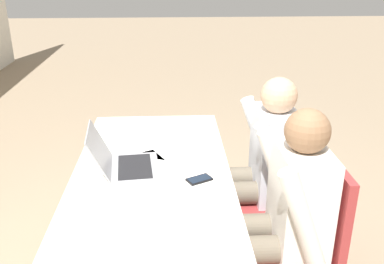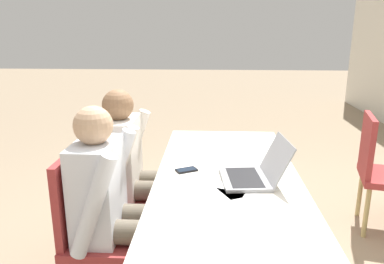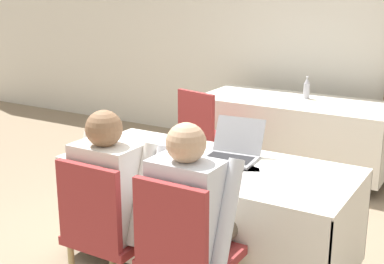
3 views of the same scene
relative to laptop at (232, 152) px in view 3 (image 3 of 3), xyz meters
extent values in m
cube|color=silver|center=(-0.09, 2.65, 0.58)|extent=(12.00, 0.06, 2.70)
cube|color=white|center=(-0.09, -0.14, -0.06)|extent=(1.83, 0.82, 0.02)
cube|color=white|center=(-0.09, -0.55, -0.36)|extent=(1.83, 0.01, 0.59)
cube|color=white|center=(-0.09, 0.26, -0.36)|extent=(1.83, 0.01, 0.59)
cube|color=white|center=(-1.00, -0.14, -0.36)|extent=(0.01, 0.82, 0.59)
cube|color=white|center=(0.82, -0.14, -0.36)|extent=(0.01, 0.82, 0.59)
cylinder|color=#333333|center=(-0.09, -0.14, -0.71)|extent=(0.06, 0.06, 0.11)
cube|color=white|center=(-0.27, 1.91, -0.06)|extent=(1.83, 0.82, 0.02)
cube|color=white|center=(-0.27, 1.50, -0.36)|extent=(1.83, 0.01, 0.59)
cube|color=white|center=(-0.27, 2.31, -0.36)|extent=(1.83, 0.01, 0.59)
cube|color=white|center=(-1.19, 1.91, -0.36)|extent=(0.01, 0.82, 0.59)
cylinder|color=#333333|center=(-0.27, 1.91, -0.71)|extent=(0.06, 0.06, 0.11)
cube|color=#99999E|center=(0.01, -0.05, -0.04)|extent=(0.35, 0.28, 0.02)
cube|color=black|center=(0.01, -0.05, -0.03)|extent=(0.31, 0.20, 0.00)
cube|color=#99999E|center=(-0.01, 0.12, 0.08)|extent=(0.34, 0.14, 0.22)
cube|color=black|center=(-0.01, 0.12, 0.08)|extent=(0.30, 0.12, 0.19)
cube|color=black|center=(-0.13, -0.38, -0.04)|extent=(0.12, 0.14, 0.01)
cube|color=#192333|center=(-0.13, -0.38, -0.04)|extent=(0.10, 0.13, 0.00)
cube|color=white|center=(0.09, -0.05, -0.05)|extent=(0.32, 0.36, 0.00)
cube|color=white|center=(0.53, -0.15, -0.05)|extent=(0.28, 0.34, 0.00)
cube|color=white|center=(0.21, -0.23, -0.05)|extent=(0.30, 0.35, 0.00)
cylinder|color=#B7B7C1|center=(-0.21, 2.03, 0.03)|extent=(0.06, 0.06, 0.15)
cone|color=#B7B7C1|center=(-0.21, 2.03, 0.13)|extent=(0.05, 0.05, 0.06)
cylinder|color=silver|center=(-0.21, 2.03, 0.17)|extent=(0.02, 0.02, 0.01)
cylinder|color=tan|center=(-0.52, -0.61, -0.56)|extent=(0.04, 0.04, 0.41)
cube|color=#9E3333|center=(-0.35, -0.78, -0.33)|extent=(0.44, 0.44, 0.05)
cube|color=#9E3333|center=(-0.35, -0.98, -0.08)|extent=(0.40, 0.04, 0.45)
cube|color=#9E3333|center=(0.16, -0.78, -0.33)|extent=(0.44, 0.44, 0.05)
cube|color=#9E3333|center=(0.16, -0.98, -0.08)|extent=(0.40, 0.04, 0.45)
cylinder|color=tan|center=(-0.57, 1.28, -0.56)|extent=(0.04, 0.04, 0.41)
cylinder|color=tan|center=(-0.91, 1.36, -0.56)|extent=(0.04, 0.04, 0.41)
cylinder|color=tan|center=(-0.65, 0.93, -0.56)|extent=(0.04, 0.04, 0.41)
cylinder|color=tan|center=(-0.99, 1.01, -0.56)|extent=(0.04, 0.04, 0.41)
cube|color=#9E3333|center=(-0.78, 1.14, -0.33)|extent=(0.53, 0.53, 0.05)
cube|color=#9E3333|center=(-0.83, 0.95, -0.08)|extent=(0.40, 0.13, 0.45)
cylinder|color=#665B4C|center=(-0.26, -0.65, -0.24)|extent=(0.13, 0.42, 0.13)
cylinder|color=#665B4C|center=(-0.44, -0.65, -0.24)|extent=(0.13, 0.42, 0.13)
cylinder|color=#665B4C|center=(-0.26, -0.47, -0.54)|extent=(0.10, 0.10, 0.46)
cylinder|color=#665B4C|center=(-0.44, -0.47, -0.54)|extent=(0.10, 0.10, 0.46)
cube|color=silver|center=(-0.35, -0.83, -0.05)|extent=(0.36, 0.22, 0.52)
cylinder|color=silver|center=(-0.14, -0.79, -0.04)|extent=(0.08, 0.26, 0.54)
cylinder|color=silver|center=(-0.56, -0.79, -0.04)|extent=(0.08, 0.26, 0.54)
sphere|color=#8C6647|center=(-0.35, -0.83, 0.30)|extent=(0.20, 0.20, 0.20)
cylinder|color=#665B4C|center=(0.25, -0.65, -0.24)|extent=(0.13, 0.42, 0.13)
cylinder|color=#665B4C|center=(0.07, -0.65, -0.24)|extent=(0.13, 0.42, 0.13)
cylinder|color=#665B4C|center=(0.07, -0.47, -0.54)|extent=(0.10, 0.10, 0.46)
cube|color=silver|center=(0.16, -0.83, -0.05)|extent=(0.36, 0.22, 0.52)
cylinder|color=silver|center=(0.37, -0.79, -0.04)|extent=(0.08, 0.26, 0.54)
cylinder|color=silver|center=(-0.05, -0.79, -0.04)|extent=(0.08, 0.26, 0.54)
sphere|color=tan|center=(0.16, -0.83, 0.30)|extent=(0.20, 0.20, 0.20)
camera|label=1|loc=(-2.02, -0.25, 0.99)|focal=40.00mm
camera|label=2|loc=(1.95, -0.24, 0.78)|focal=35.00mm
camera|label=3|loc=(1.45, -2.93, 1.05)|focal=50.00mm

